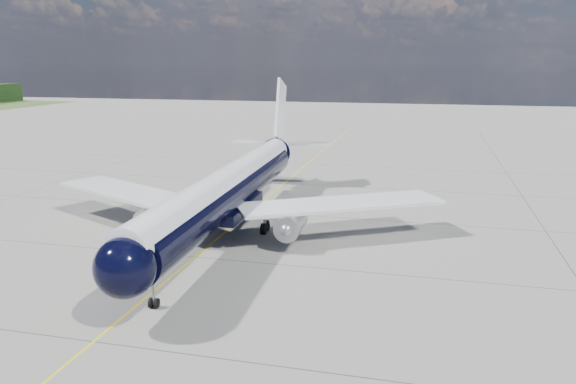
# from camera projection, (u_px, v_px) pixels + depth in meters

# --- Properties ---
(ground) EXTENTS (320.00, 320.00, 0.00)m
(ground) POSITION_uv_depth(u_px,v_px,m) (263.00, 201.00, 65.96)
(ground) COLOR gray
(ground) RESTS_ON ground
(taxiway_centerline) EXTENTS (0.16, 160.00, 0.01)m
(taxiway_centerline) POSITION_uv_depth(u_px,v_px,m) (250.00, 212.00, 61.23)
(taxiway_centerline) COLOR yellow
(taxiway_centerline) RESTS_ON ground
(main_airliner) EXTENTS (39.84, 48.49, 14.01)m
(main_airliner) POSITION_uv_depth(u_px,v_px,m) (232.00, 187.00, 53.26)
(main_airliner) COLOR black
(main_airliner) RESTS_ON ground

